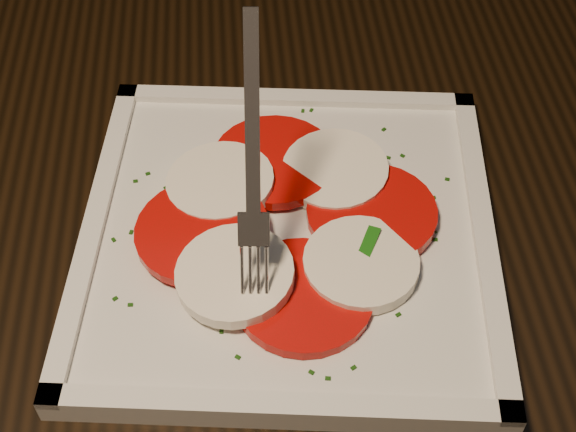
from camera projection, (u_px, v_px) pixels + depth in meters
name	position (u px, v px, depth m)	size (l,w,h in m)	color
table	(372.00, 357.00, 0.64)	(1.27, 0.92, 0.75)	black
plate	(288.00, 236.00, 0.58)	(0.29, 0.29, 0.01)	silver
caprese_salad	(288.00, 222.00, 0.57)	(0.25, 0.25, 0.02)	#C30504
fork	(253.00, 145.00, 0.49)	(0.04, 0.09, 0.16)	white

